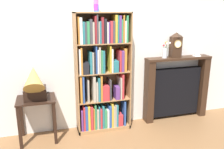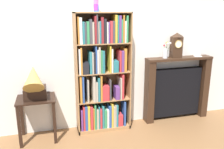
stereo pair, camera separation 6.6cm
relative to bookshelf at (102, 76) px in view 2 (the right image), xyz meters
The scene contains 10 objects.
ground_plane 0.92m from the bookshelf, 78.38° to the right, with size 8.10×6.40×0.02m, color brown.
wall_back 0.52m from the bookshelf, 47.70° to the left, with size 5.10×0.08×2.69m, color silver.
bookshelf is the anchor object (origin of this frame).
cup_stack 1.09m from the bookshelf, 141.68° to the left, with size 0.08×0.08×0.20m.
side_table_left 1.10m from the bookshelf, behind, with size 0.55×0.45×0.67m.
gramophone 1.02m from the bookshelf, behind, with size 0.32×0.48×0.57m.
fireplace_mantel 1.42m from the bookshelf, ahead, with size 1.18×0.22×1.13m.
mantel_clock 1.37m from the bookshelf, ahead, with size 0.18×0.14×0.42m.
flower_vase 1.16m from the bookshelf, ahead, with size 0.12×0.14×0.28m.
teacup_with_saucer 1.75m from the bookshelf, ahead, with size 0.15×0.15×0.07m.
Camera 2 is at (-0.81, -3.47, 1.94)m, focal length 38.64 mm.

